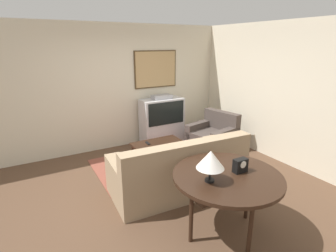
{
  "coord_description": "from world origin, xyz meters",
  "views": [
    {
      "loc": [
        -1.76,
        -3.41,
        2.29
      ],
      "look_at": [
        0.62,
        0.81,
        0.75
      ],
      "focal_mm": 28.0,
      "sensor_mm": 36.0,
      "label": 1
    }
  ],
  "objects_px": {
    "coffee_table": "(158,145)",
    "table_lamp": "(211,160)",
    "armchair": "(213,137)",
    "couch": "(179,172)",
    "tv": "(162,121)",
    "console_table": "(227,179)",
    "mantel_clock": "(240,165)"
  },
  "relations": [
    {
      "from": "coffee_table",
      "to": "table_lamp",
      "type": "xyz_separation_m",
      "value": [
        -0.48,
        -2.18,
        0.68
      ]
    },
    {
      "from": "armchair",
      "to": "couch",
      "type": "bearing_deg",
      "value": -66.89
    },
    {
      "from": "armchair",
      "to": "coffee_table",
      "type": "distance_m",
      "value": 1.41
    },
    {
      "from": "tv",
      "to": "armchair",
      "type": "bearing_deg",
      "value": -48.75
    },
    {
      "from": "console_table",
      "to": "coffee_table",
      "type": "bearing_deg",
      "value": 84.8
    },
    {
      "from": "tv",
      "to": "coffee_table",
      "type": "bearing_deg",
      "value": -121.62
    },
    {
      "from": "mantel_clock",
      "to": "couch",
      "type": "bearing_deg",
      "value": 97.78
    },
    {
      "from": "couch",
      "to": "table_lamp",
      "type": "xyz_separation_m",
      "value": [
        -0.3,
        -1.13,
        0.75
      ]
    },
    {
      "from": "tv",
      "to": "mantel_clock",
      "type": "height_order",
      "value": "tv"
    },
    {
      "from": "couch",
      "to": "armchair",
      "type": "distance_m",
      "value": 1.94
    },
    {
      "from": "couch",
      "to": "armchair",
      "type": "xyz_separation_m",
      "value": [
        1.58,
        1.12,
        -0.05
      ]
    },
    {
      "from": "console_table",
      "to": "table_lamp",
      "type": "bearing_deg",
      "value": -176.03
    },
    {
      "from": "armchair",
      "to": "tv",
      "type": "bearing_deg",
      "value": -150.84
    },
    {
      "from": "armchair",
      "to": "console_table",
      "type": "bearing_deg",
      "value": -47.77
    },
    {
      "from": "coffee_table",
      "to": "mantel_clock",
      "type": "height_order",
      "value": "mantel_clock"
    },
    {
      "from": "armchair",
      "to": "mantel_clock",
      "type": "distance_m",
      "value": 2.74
    },
    {
      "from": "coffee_table",
      "to": "mantel_clock",
      "type": "distance_m",
      "value": 2.24
    },
    {
      "from": "armchair",
      "to": "table_lamp",
      "type": "bearing_deg",
      "value": -52.05
    },
    {
      "from": "couch",
      "to": "mantel_clock",
      "type": "relative_size",
      "value": 12.22
    },
    {
      "from": "armchair",
      "to": "console_table",
      "type": "xyz_separation_m",
      "value": [
        -1.6,
        -2.23,
        0.47
      ]
    },
    {
      "from": "tv",
      "to": "mantel_clock",
      "type": "xyz_separation_m",
      "value": [
        -0.63,
        -3.16,
        0.35
      ]
    },
    {
      "from": "table_lamp",
      "to": "tv",
      "type": "bearing_deg",
      "value": 71.07
    },
    {
      "from": "tv",
      "to": "couch",
      "type": "xyz_separation_m",
      "value": [
        -0.78,
        -2.03,
        -0.22
      ]
    },
    {
      "from": "mantel_clock",
      "to": "coffee_table",
      "type": "bearing_deg",
      "value": 89.37
    },
    {
      "from": "armchair",
      "to": "coffee_table",
      "type": "bearing_deg",
      "value": -99.3
    },
    {
      "from": "couch",
      "to": "tv",
      "type": "bearing_deg",
      "value": -108.05
    },
    {
      "from": "tv",
      "to": "armchair",
      "type": "distance_m",
      "value": 1.24
    },
    {
      "from": "couch",
      "to": "console_table",
      "type": "height_order",
      "value": "couch"
    },
    {
      "from": "tv",
      "to": "couch",
      "type": "height_order",
      "value": "tv"
    },
    {
      "from": "console_table",
      "to": "table_lamp",
      "type": "distance_m",
      "value": 0.43
    },
    {
      "from": "table_lamp",
      "to": "mantel_clock",
      "type": "height_order",
      "value": "table_lamp"
    },
    {
      "from": "armchair",
      "to": "mantel_clock",
      "type": "relative_size",
      "value": 6.0
    }
  ]
}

